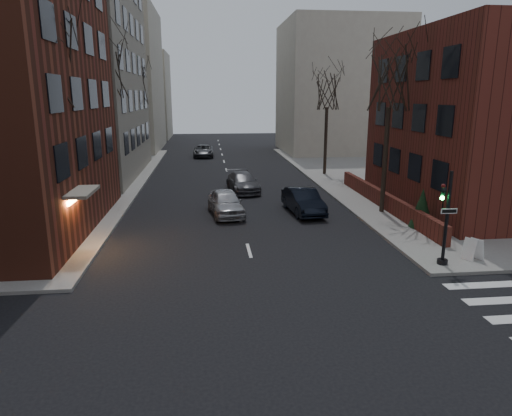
{
  "coord_description": "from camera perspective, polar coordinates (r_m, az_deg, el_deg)",
  "views": [
    {
      "loc": [
        -1.86,
        -8.34,
        7.14
      ],
      "look_at": [
        0.36,
        12.27,
        2.0
      ],
      "focal_mm": 32.0,
      "sensor_mm": 36.0,
      "label": 1
    }
  ],
  "objects": [
    {
      "name": "sandwich_board",
      "position": [
        22.03,
        25.51,
        -4.65
      ],
      "size": [
        0.64,
        0.73,
        0.97
      ],
      "primitive_type": "cube",
      "rotation": [
        0.0,
        0.0,
        0.42
      ],
      "color": "white",
      "rests_on": "sidewalk_far_right"
    },
    {
      "name": "tree_left_c",
      "position": [
        48.84,
        -14.81,
        14.53
      ],
      "size": [
        3.96,
        3.96,
        9.72
      ],
      "color": "#2D231C",
      "rests_on": "sidewalk_far_left"
    },
    {
      "name": "building_distant_ra",
      "position": [
        60.73,
        10.29,
        14.53
      ],
      "size": [
        14.0,
        14.0,
        16.0
      ],
      "primitive_type": "cube",
      "color": "#BCB49F",
      "rests_on": "ground"
    },
    {
      "name": "streetlamp_near",
      "position": [
        31.13,
        -18.06,
        7.9
      ],
      "size": [
        0.36,
        0.36,
        6.28
      ],
      "color": "black",
      "rests_on": "sidewalk_far_left"
    },
    {
      "name": "building_left_tan",
      "position": [
        45.48,
        -27.51,
        21.14
      ],
      "size": [
        18.0,
        18.0,
        28.0
      ],
      "primitive_type": "cube",
      "color": "gray",
      "rests_on": "ground"
    },
    {
      "name": "parked_sedan",
      "position": [
        28.38,
        5.92,
        0.89
      ],
      "size": [
        2.08,
        4.82,
        1.54
      ],
      "primitive_type": "imported",
      "rotation": [
        0.0,
        0.0,
        0.1
      ],
      "color": "black",
      "rests_on": "ground"
    },
    {
      "name": "car_lane_gray",
      "position": [
        34.64,
        -1.65,
        3.23
      ],
      "size": [
        2.58,
        5.11,
        1.42
      ],
      "primitive_type": "imported",
      "rotation": [
        0.0,
        0.0,
        0.12
      ],
      "color": "#414247",
      "rests_on": "ground"
    },
    {
      "name": "tree_left_b",
      "position": [
        35.08,
        -18.31,
        16.16
      ],
      "size": [
        4.4,
        4.4,
        10.8
      ],
      "color": "#2D231C",
      "rests_on": "sidewalk_far_left"
    },
    {
      "name": "car_lane_silver",
      "position": [
        27.87,
        -3.81,
        0.69
      ],
      "size": [
        2.4,
        4.73,
        1.54
      ],
      "primitive_type": "imported",
      "rotation": [
        0.0,
        0.0,
        0.13
      ],
      "color": "#9D9EA3",
      "rests_on": "ground"
    },
    {
      "name": "low_wall_right",
      "position": [
        30.23,
        15.67,
        1.01
      ],
      "size": [
        0.35,
        16.0,
        1.0
      ],
      "primitive_type": "cube",
      "color": "#582019",
      "rests_on": "sidewalk_far_right"
    },
    {
      "name": "tree_right_a",
      "position": [
        28.43,
        16.46,
        15.17
      ],
      "size": [
        3.96,
        3.96,
        9.72
      ],
      "color": "#2D231C",
      "rests_on": "sidewalk_far_right"
    },
    {
      "name": "traffic_signal",
      "position": [
        20.59,
        22.53,
        -1.88
      ],
      "size": [
        0.76,
        0.44,
        4.0
      ],
      "color": "black",
      "rests_on": "sidewalk_far_right"
    },
    {
      "name": "tree_left_a",
      "position": [
        23.43,
        -24.38,
        16.0
      ],
      "size": [
        4.18,
        4.18,
        10.26
      ],
      "color": "#2D231C",
      "rests_on": "sidewalk_far_left"
    },
    {
      "name": "building_right_brick",
      "position": [
        32.97,
        28.11,
        9.47
      ],
      "size": [
        12.0,
        14.0,
        11.0
      ],
      "primitive_type": "cube",
      "color": "#582019",
      "rests_on": "ground"
    },
    {
      "name": "streetlamp_far",
      "position": [
        50.82,
        -13.54,
        10.28
      ],
      "size": [
        0.36,
        0.36,
        6.28
      ],
      "color": "black",
      "rests_on": "sidewalk_far_left"
    },
    {
      "name": "car_lane_far",
      "position": [
        55.03,
        -6.57,
        7.12
      ],
      "size": [
        2.39,
        5.07,
        1.4
      ],
      "primitive_type": "imported",
      "rotation": [
        0.0,
        0.0,
        -0.01
      ],
      "color": "#3F3F44",
      "rests_on": "ground"
    },
    {
      "name": "building_distant_la",
      "position": [
        64.71,
        -18.51,
        14.89
      ],
      "size": [
        14.0,
        16.0,
        18.0
      ],
      "primitive_type": "cube",
      "color": "#BCB49F",
      "rests_on": "ground"
    },
    {
      "name": "building_distant_lb",
      "position": [
        81.11,
        -14.46,
        13.41
      ],
      "size": [
        10.0,
        12.0,
        14.0
      ],
      "primitive_type": "cube",
      "color": "#BCB49F",
      "rests_on": "ground"
    },
    {
      "name": "evergreen_shrub",
      "position": [
        26.23,
        20.03,
        0.03
      ],
      "size": [
        1.49,
        1.49,
        2.14
      ],
      "primitive_type": "cone",
      "rotation": [
        0.0,
        0.0,
        0.18
      ],
      "color": "black",
      "rests_on": "sidewalk_far_right"
    },
    {
      "name": "tree_right_b",
      "position": [
        41.73,
        8.93,
        14.38
      ],
      "size": [
        3.74,
        3.74,
        9.18
      ],
      "color": "#2D231C",
      "rests_on": "sidewalk_far_right"
    }
  ]
}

